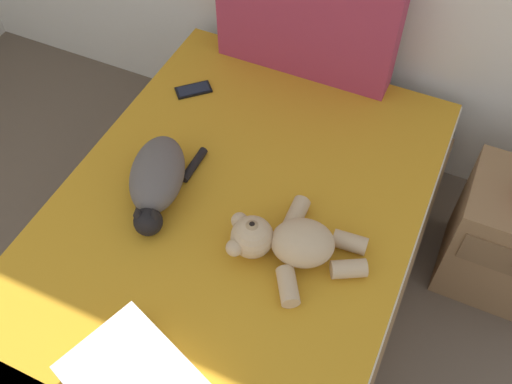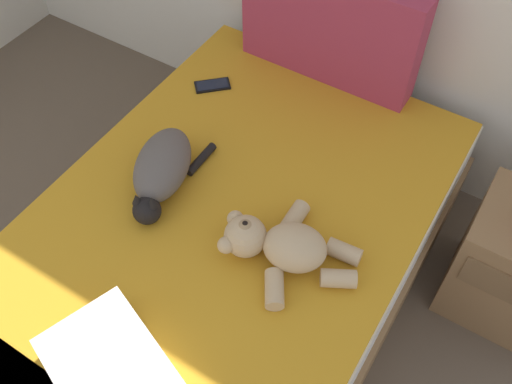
% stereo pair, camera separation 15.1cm
% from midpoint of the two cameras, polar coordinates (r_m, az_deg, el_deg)
% --- Properties ---
extents(bed, '(1.30, 2.02, 0.52)m').
position_cam_midpoint_polar(bed, '(2.19, -1.54, -7.52)').
color(bed, olive).
rests_on(bed, ground_plane).
extents(patterned_cushion, '(0.76, 0.13, 0.47)m').
position_cam_midpoint_polar(patterned_cushion, '(2.40, 9.31, 16.03)').
color(patterned_cushion, '#A5334C').
rests_on(patterned_cushion, bed).
extents(cat, '(0.30, 0.44, 0.15)m').
position_cam_midpoint_polar(cat, '(2.05, -7.41, 2.18)').
color(cat, '#59514C').
rests_on(cat, bed).
extents(teddy_bear, '(0.48, 0.40, 0.15)m').
position_cam_midpoint_polar(teddy_bear, '(1.85, 4.81, -5.47)').
color(teddy_bear, tan).
rests_on(teddy_bear, bed).
extents(cell_phone, '(0.16, 0.15, 0.01)m').
position_cam_midpoint_polar(cell_phone, '(2.44, -2.61, 10.58)').
color(cell_phone, black).
rests_on(cell_phone, bed).
extents(throw_pillow, '(0.47, 0.40, 0.11)m').
position_cam_midpoint_polar(throw_pillow, '(1.70, -11.68, -17.49)').
color(throw_pillow, white).
rests_on(throw_pillow, bed).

